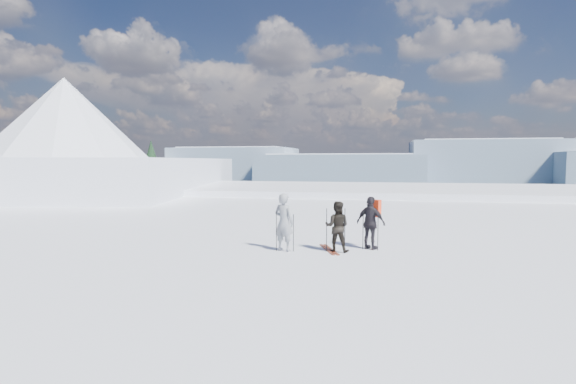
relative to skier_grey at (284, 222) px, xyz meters
name	(u,v)px	position (x,y,z in m)	size (l,w,h in m)	color
lake_basin	(377,265)	(2.73, 26.72, -7.41)	(820.00, 820.00, 71.62)	white
far_mountain_range	(411,170)	(32.33, 451.51, -8.10)	(770.00, 110.00, 53.00)	slate
near_ridge	(106,224)	(-23.83, 26.06, -4.39)	(31.37, 35.68, 25.62)	white
skier_grey	(284,222)	(0.00, 0.00, 0.00)	(0.66, 0.43, 1.81)	gray
skier_dark	(337,227)	(1.64, 0.20, -0.12)	(0.76, 0.60, 1.57)	black
skier_pack	(371,223)	(2.65, 0.79, -0.06)	(0.99, 0.41, 1.69)	black
backpack	(375,187)	(2.77, 1.01, 1.06)	(0.36, 0.20, 0.55)	#F33916
ski_poles	(330,231)	(1.42, 0.25, -0.27)	(3.13, 0.87, 1.37)	black
skis_loose	(329,249)	(1.37, 0.42, -0.89)	(0.83, 1.62, 0.03)	black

